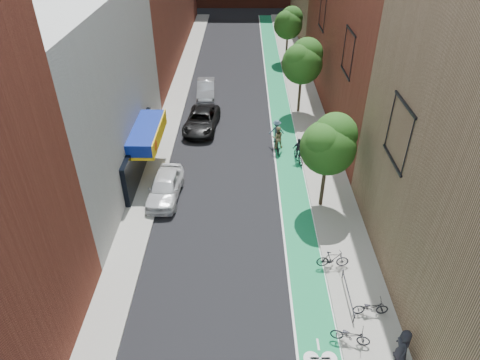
{
  "coord_description": "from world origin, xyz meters",
  "views": [
    {
      "loc": [
        0.54,
        -12.1,
        17.19
      ],
      "look_at": [
        0.35,
        10.72,
        1.5
      ],
      "focal_mm": 32.0,
      "sensor_mm": 36.0,
      "label": 1
    }
  ],
  "objects_px": {
    "cyclist_lane_near": "(277,141)",
    "parked_car_black": "(202,121)",
    "pedestrian": "(403,345)",
    "parked_car_white": "(165,187)",
    "cyclist_lane_mid": "(298,154)",
    "cyclist_lane_far": "(276,134)",
    "parked_car_silver": "(206,89)"
  },
  "relations": [
    {
      "from": "parked_car_silver",
      "to": "pedestrian",
      "type": "height_order",
      "value": "pedestrian"
    },
    {
      "from": "parked_car_black",
      "to": "cyclist_lane_far",
      "type": "height_order",
      "value": "cyclist_lane_far"
    },
    {
      "from": "parked_car_black",
      "to": "parked_car_silver",
      "type": "distance_m",
      "value": 6.8
    },
    {
      "from": "parked_car_black",
      "to": "pedestrian",
      "type": "distance_m",
      "value": 24.07
    },
    {
      "from": "parked_car_black",
      "to": "pedestrian",
      "type": "height_order",
      "value": "pedestrian"
    },
    {
      "from": "cyclist_lane_mid",
      "to": "pedestrian",
      "type": "distance_m",
      "value": 16.68
    },
    {
      "from": "cyclist_lane_near",
      "to": "pedestrian",
      "type": "relative_size",
      "value": 1.23
    },
    {
      "from": "parked_car_silver",
      "to": "pedestrian",
      "type": "distance_m",
      "value": 30.38
    },
    {
      "from": "parked_car_white",
      "to": "pedestrian",
      "type": "bearing_deg",
      "value": -41.69
    },
    {
      "from": "parked_car_silver",
      "to": "cyclist_lane_mid",
      "type": "relative_size",
      "value": 2.42
    },
    {
      "from": "cyclist_lane_far",
      "to": "pedestrian",
      "type": "height_order",
      "value": "cyclist_lane_far"
    },
    {
      "from": "parked_car_black",
      "to": "pedestrian",
      "type": "bearing_deg",
      "value": -58.85
    },
    {
      "from": "parked_car_white",
      "to": "parked_car_black",
      "type": "height_order",
      "value": "parked_car_white"
    },
    {
      "from": "cyclist_lane_near",
      "to": "cyclist_lane_mid",
      "type": "height_order",
      "value": "cyclist_lane_near"
    },
    {
      "from": "parked_car_silver",
      "to": "cyclist_lane_near",
      "type": "height_order",
      "value": "cyclist_lane_near"
    },
    {
      "from": "parked_car_silver",
      "to": "cyclist_lane_near",
      "type": "distance_m",
      "value": 12.34
    },
    {
      "from": "cyclist_lane_far",
      "to": "parked_car_black",
      "type": "bearing_deg",
      "value": -27.86
    },
    {
      "from": "parked_car_black",
      "to": "cyclist_lane_far",
      "type": "xyz_separation_m",
      "value": [
        6.2,
        -2.68,
        0.17
      ]
    },
    {
      "from": "parked_car_silver",
      "to": "pedestrian",
      "type": "relative_size",
      "value": 2.76
    },
    {
      "from": "parked_car_silver",
      "to": "cyclist_lane_far",
      "type": "distance_m",
      "value": 11.39
    },
    {
      "from": "parked_car_white",
      "to": "cyclist_lane_near",
      "type": "xyz_separation_m",
      "value": [
        7.8,
        6.01,
        0.11
      ]
    },
    {
      "from": "cyclist_lane_mid",
      "to": "cyclist_lane_far",
      "type": "relative_size",
      "value": 0.93
    },
    {
      "from": "cyclist_lane_near",
      "to": "cyclist_lane_far",
      "type": "height_order",
      "value": "same"
    },
    {
      "from": "cyclist_lane_near",
      "to": "parked_car_black",
      "type": "bearing_deg",
      "value": -36.92
    },
    {
      "from": "parked_car_silver",
      "to": "cyclist_lane_far",
      "type": "xyz_separation_m",
      "value": [
        6.32,
        -9.48,
        0.16
      ]
    },
    {
      "from": "parked_car_white",
      "to": "cyclist_lane_far",
      "type": "bearing_deg",
      "value": 45.35
    },
    {
      "from": "parked_car_white",
      "to": "pedestrian",
      "type": "relative_size",
      "value": 2.77
    },
    {
      "from": "cyclist_lane_mid",
      "to": "pedestrian",
      "type": "height_order",
      "value": "cyclist_lane_mid"
    },
    {
      "from": "parked_car_silver",
      "to": "parked_car_white",
      "type": "bearing_deg",
      "value": -97.82
    },
    {
      "from": "pedestrian",
      "to": "parked_car_white",
      "type": "bearing_deg",
      "value": -131.64
    },
    {
      "from": "cyclist_lane_mid",
      "to": "cyclist_lane_far",
      "type": "height_order",
      "value": "cyclist_lane_far"
    },
    {
      "from": "cyclist_lane_near",
      "to": "pedestrian",
      "type": "distance_m",
      "value": 18.38
    }
  ]
}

